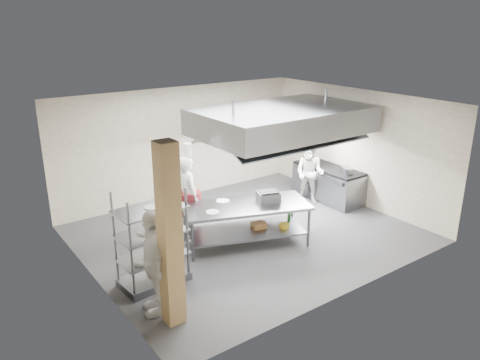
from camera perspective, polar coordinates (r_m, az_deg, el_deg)
floor at (r=10.73m, az=0.92°, el=-6.57°), size 7.00×7.00×0.00m
ceiling at (r=9.82m, az=1.01°, el=9.43°), size 7.00×7.00×0.00m
wall_back at (r=12.61m, az=-7.25°, el=4.46°), size 7.00×0.00×7.00m
wall_left at (r=8.67m, az=-17.94°, el=-3.15°), size 0.00×6.00×6.00m
wall_right at (r=12.51m, az=13.95°, el=3.92°), size 0.00×6.00×6.00m
column at (r=7.24m, az=-8.54°, el=-6.84°), size 0.30×0.30×3.00m
exhaust_hood at (r=11.04m, az=5.19°, el=7.25°), size 4.00×2.50×0.60m
hood_strip_a at (r=10.56m, az=1.42°, el=5.00°), size 1.60×0.12×0.04m
hood_strip_b at (r=11.71m, az=8.50°, el=6.19°), size 1.60×0.12×0.04m
wall_shelf at (r=13.41m, az=-0.14°, el=5.48°), size 1.50×0.28×0.04m
island at (r=10.11m, az=0.74°, el=-5.42°), size 2.88×1.96×0.91m
island_worktop at (r=9.94m, az=0.75°, el=-3.19°), size 2.88×1.96×0.06m
island_undershelf at (r=10.17m, az=0.74°, el=-6.21°), size 2.64×1.78×0.04m
pass_rack at (r=8.60m, az=-10.72°, el=-6.96°), size 1.27×0.80×1.83m
cooking_range at (r=12.84m, az=10.66°, el=-0.51°), size 0.80×2.00×0.84m
range_top at (r=12.70m, az=10.78°, el=1.41°), size 0.78×1.96×0.06m
chef_head at (r=10.38m, az=-6.42°, el=-2.00°), size 0.45×0.68×1.87m
chef_line at (r=12.40m, az=8.49°, el=0.84°), size 0.89×0.97×1.63m
chef_plating at (r=7.80m, az=-10.40°, el=-9.83°), size 0.77×1.15×1.82m
griddle at (r=10.05m, az=3.49°, el=-2.09°), size 0.55×0.49×0.22m
wicker_basket at (r=10.23m, az=2.31°, el=-5.53°), size 0.35×0.28×0.14m
stockpot at (r=12.34m, az=12.72°, el=1.28°), size 0.22×0.22×0.15m
plate_stack at (r=8.74m, az=-10.59°, el=-8.91°), size 0.28×0.28×0.05m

